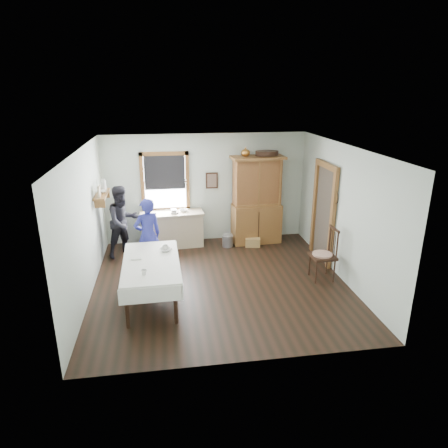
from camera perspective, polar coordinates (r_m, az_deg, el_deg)
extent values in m
cube|color=black|center=(8.16, -0.57, -8.31)|extent=(5.00, 5.00, 0.01)
cube|color=silver|center=(7.33, -0.64, 10.74)|extent=(5.00, 5.00, 0.01)
cube|color=#B6C0B2|center=(10.02, -2.62, 5.12)|extent=(5.00, 0.01, 2.70)
cube|color=#B6C0B2|center=(5.35, 3.20, -7.61)|extent=(5.00, 0.01, 2.70)
cube|color=#B6C0B2|center=(7.71, -19.31, -0.22)|extent=(0.01, 5.00, 2.70)
cube|color=#B6C0B2|center=(8.35, 16.66, 1.48)|extent=(0.01, 5.00, 2.70)
cube|color=white|center=(9.91, -8.41, 5.97)|extent=(1.00, 0.02, 1.30)
cube|color=olive|center=(9.76, -8.61, 9.91)|extent=(1.18, 0.06, 0.09)
cube|color=olive|center=(10.07, -8.22, 2.08)|extent=(1.18, 0.06, 0.09)
cube|color=olive|center=(9.90, -11.58, 5.77)|extent=(0.09, 0.06, 1.48)
cube|color=olive|center=(9.90, -5.24, 6.08)|extent=(0.09, 0.06, 1.48)
cube|color=black|center=(9.82, -8.48, 7.27)|extent=(0.98, 0.03, 0.82)
cube|color=#42392F|center=(9.16, 14.12, 1.27)|extent=(0.03, 0.90, 2.10)
cube|color=olive|center=(8.70, 15.19, 0.25)|extent=(0.08, 0.12, 2.10)
cube|color=olive|center=(9.60, 12.81, 2.18)|extent=(0.08, 0.12, 2.10)
cube|color=olive|center=(8.88, 14.51, 8.09)|extent=(0.08, 1.14, 0.12)
cube|color=olive|center=(9.06, -17.05, 4.10)|extent=(0.24, 1.00, 0.04)
cube|color=olive|center=(8.70, -17.33, 2.80)|extent=(0.22, 0.03, 0.18)
cube|color=olive|center=(9.47, -16.68, 4.13)|extent=(0.22, 0.03, 0.18)
cube|color=tan|center=(8.74, -17.39, 4.43)|extent=(0.03, 0.22, 0.24)
cylinder|color=silver|center=(9.36, -16.85, 5.41)|extent=(0.12, 0.12, 0.22)
cube|color=black|center=(9.96, -1.75, 6.22)|extent=(0.30, 0.04, 0.40)
torus|color=black|center=(8.49, 15.75, 4.45)|extent=(0.01, 0.27, 0.27)
cube|color=tan|center=(9.88, -7.39, -0.78)|extent=(1.55, 0.68, 0.87)
cube|color=olive|center=(9.93, 4.70, 3.41)|extent=(1.32, 0.69, 2.19)
cube|color=white|center=(7.48, -10.22, -7.97)|extent=(1.07, 1.98, 0.79)
cube|color=black|center=(8.33, 13.94, -4.13)|extent=(0.53, 0.53, 1.11)
cube|color=#9C9DA4|center=(9.88, 0.51, -2.42)|extent=(0.28, 0.28, 0.29)
cube|color=#A88B4C|center=(9.93, 4.13, -2.57)|extent=(0.41, 0.33, 0.21)
imported|color=navy|center=(8.53, -10.80, -2.00)|extent=(0.64, 0.54, 1.49)
imported|color=black|center=(9.43, -14.18, -0.01)|extent=(0.95, 0.91, 1.54)
imported|color=silver|center=(7.76, -8.40, -3.31)|extent=(0.12, 0.12, 0.09)
imported|color=silver|center=(6.81, -11.35, -6.77)|extent=(0.13, 0.13, 0.09)
imported|color=silver|center=(7.69, -8.37, -3.64)|extent=(0.27, 0.27, 0.06)
imported|color=brown|center=(9.74, -7.58, 1.68)|extent=(0.16, 0.22, 0.02)
imported|color=silver|center=(9.79, -5.79, 1.96)|extent=(0.24, 0.24, 0.06)
imported|color=silver|center=(9.09, -17.04, 4.47)|extent=(0.22, 0.22, 0.05)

